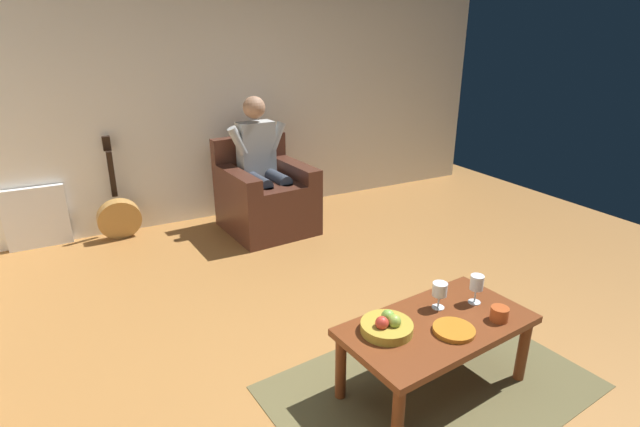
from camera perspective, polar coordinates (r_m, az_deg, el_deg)
name	(u,v)px	position (r m, az deg, el deg)	size (l,w,h in m)	color
ground_plane	(385,387)	(2.90, 7.79, -19.77)	(7.52, 7.52, 0.00)	#976431
wall_back	(211,89)	(5.11, -12.86, 14.22)	(6.67, 0.06, 2.68)	silver
rug	(431,387)	(2.94, 13.10, -19.41)	(1.74, 1.15, 0.01)	brown
armchair	(265,198)	(4.82, -6.53, 1.89)	(0.85, 0.91, 0.90)	#48251B
person_seated	(262,160)	(4.75, -6.92, 6.32)	(0.62, 0.61, 1.31)	#A0A5A4
coffee_table	(437,332)	(2.72, 13.73, -13.56)	(1.09, 0.65, 0.43)	#652F15
guitar	(119,216)	(4.98, -22.80, -0.25)	(0.40, 0.24, 0.99)	#AE7C3D
radiator	(36,218)	(5.09, -30.67, -0.44)	(0.53, 0.06, 0.57)	white
wine_glass_near	(440,291)	(2.76, 14.05, -8.91)	(0.08, 0.08, 0.16)	silver
wine_glass_far	(477,284)	(2.87, 18.13, -8.01)	(0.08, 0.08, 0.17)	silver
fruit_bowl	(387,326)	(2.55, 7.97, -13.09)	(0.27, 0.27, 0.11)	#A2892D
decorative_dish	(454,330)	(2.63, 15.63, -13.21)	(0.22, 0.22, 0.02)	#B76A1D
candle_jar	(499,314)	(2.79, 20.56, -11.12)	(0.10, 0.10, 0.08)	#A9481F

